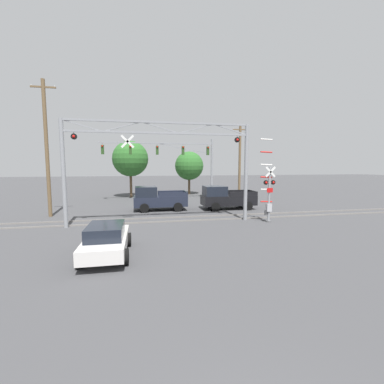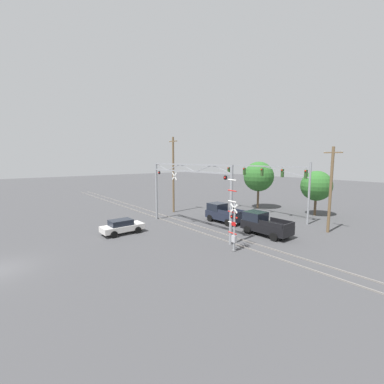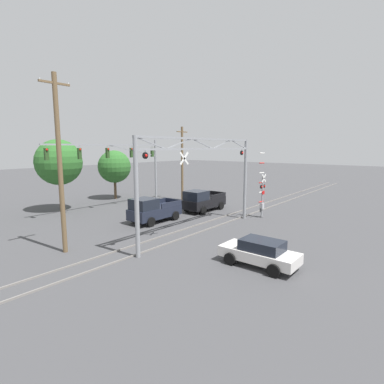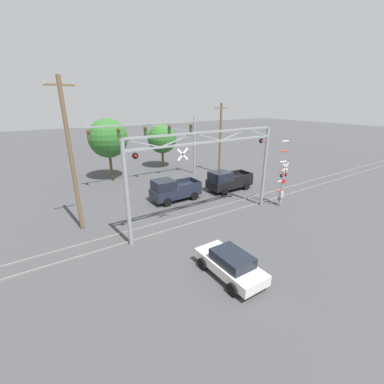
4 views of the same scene
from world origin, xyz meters
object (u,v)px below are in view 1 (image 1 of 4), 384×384
crossing_signal_mast (269,194)px  background_tree_beyond_span (130,159)px  pickup_truck_following (225,198)px  utility_pole_left (47,148)px  background_tree_far_left_verge (189,166)px  crossing_gantry (161,156)px  utility_pole_right (240,161)px  pickup_truck_lead (157,199)px  sedan_waiting (106,240)px  traffic_signal_span (179,156)px

crossing_signal_mast → background_tree_beyond_span: bearing=121.1°
pickup_truck_following → background_tree_beyond_span: bearing=129.1°
crossing_signal_mast → utility_pole_left: 17.23m
pickup_truck_following → background_tree_far_left_verge: bearing=94.5°
crossing_gantry → utility_pole_right: bearing=46.9°
crossing_gantry → pickup_truck_lead: 6.52m
pickup_truck_lead → utility_pole_left: size_ratio=0.45×
utility_pole_left → background_tree_beyond_span: utility_pole_left is taller
sedan_waiting → utility_pole_right: utility_pole_right is taller
sedan_waiting → background_tree_far_left_verge: 25.41m
crossing_gantry → pickup_truck_following: size_ratio=2.58×
sedan_waiting → background_tree_beyond_span: size_ratio=0.59×
crossing_signal_mast → background_tree_far_left_verge: (-2.27, 18.75, 1.94)m
pickup_truck_lead → utility_pole_left: 9.70m
pickup_truck_lead → utility_pole_left: (-8.56, -1.26, 4.39)m
crossing_gantry → sedan_waiting: crossing_gantry is taller
sedan_waiting → pickup_truck_following: bearing=49.8°
background_tree_far_left_verge → background_tree_beyond_span: bearing=-166.9°
crossing_signal_mast → pickup_truck_following: size_ratio=1.20×
pickup_truck_lead → sedan_waiting: bearing=-104.5°
crossing_gantry → utility_pole_right: utility_pole_right is taller
crossing_signal_mast → utility_pole_left: bearing=162.1°
crossing_signal_mast → pickup_truck_lead: 9.96m
utility_pole_right → background_tree_beyond_span: bearing=157.9°
traffic_signal_span → background_tree_far_left_verge: size_ratio=2.19×
sedan_waiting → utility_pole_left: utility_pole_left is taller
crossing_gantry → traffic_signal_span: (3.05, 12.24, 0.51)m
traffic_signal_span → pickup_truck_lead: size_ratio=2.78×
crossing_gantry → traffic_signal_span: 12.63m
crossing_gantry → pickup_truck_lead: size_ratio=2.70×
crossing_gantry → utility_pole_left: 9.49m
background_tree_far_left_verge → crossing_signal_mast: bearing=-83.1°
traffic_signal_span → background_tree_beyond_span: bearing=147.6°
traffic_signal_span → pickup_truck_following: traffic_signal_span is taller
background_tree_beyond_span → utility_pole_left: bearing=-116.6°
pickup_truck_lead → crossing_gantry: bearing=-90.6°
utility_pole_left → background_tree_far_left_verge: (13.81, 13.55, -1.44)m
traffic_signal_span → pickup_truck_following: size_ratio=2.66×
crossing_gantry → utility_pole_left: size_ratio=1.21×
traffic_signal_span → utility_pole_left: (-11.55, -8.09, 0.24)m
pickup_truck_following → background_tree_far_left_verge: (-1.02, 12.89, 2.95)m
crossing_gantry → pickup_truck_following: bearing=37.3°
pickup_truck_following → crossing_gantry: bearing=-142.7°
crossing_gantry → pickup_truck_following: crossing_gantry is taller
pickup_truck_following → pickup_truck_lead: bearing=174.5°
utility_pole_right → pickup_truck_lead: bearing=-152.0°
crossing_gantry → pickup_truck_lead: (0.06, 5.41, -3.64)m
traffic_signal_span → pickup_truck_lead: traffic_signal_span is taller
utility_pole_left → crossing_gantry: bearing=-26.0°
traffic_signal_span → pickup_truck_following: bearing=-66.2°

